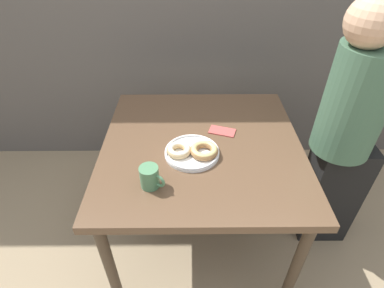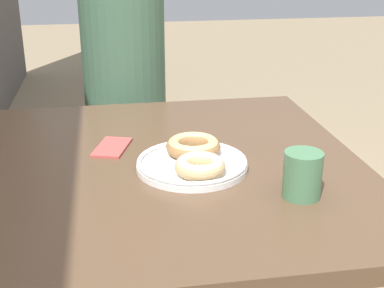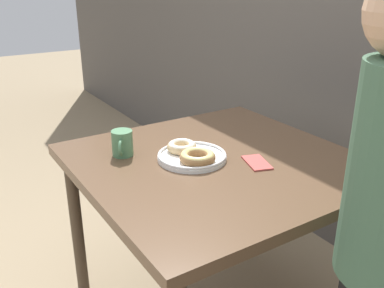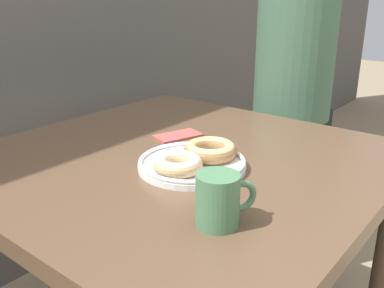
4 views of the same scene
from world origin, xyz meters
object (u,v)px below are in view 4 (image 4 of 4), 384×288
object	(u,v)px
donut_plate	(195,159)
dining_table	(180,183)
coffee_mug	(219,199)
napkin	(178,136)
person_figure	(293,104)

from	to	relation	value
donut_plate	dining_table	bearing A→B (deg)	62.36
coffee_mug	napkin	xyz separation A→B (m)	(0.32, 0.37, -0.05)
coffee_mug	person_figure	size ratio (longest dim) A/B	0.08
donut_plate	coffee_mug	bearing A→B (deg)	-132.09
donut_plate	person_figure	bearing A→B (deg)	9.30
donut_plate	person_figure	world-z (taller)	person_figure
dining_table	donut_plate	distance (m)	0.14
dining_table	person_figure	size ratio (longest dim) A/B	0.69
donut_plate	coffee_mug	xyz separation A→B (m)	(-0.17, -0.19, 0.03)
coffee_mug	person_figure	bearing A→B (deg)	18.76
person_figure	napkin	bearing A→B (deg)	174.56
dining_table	coffee_mug	size ratio (longest dim) A/B	9.12
person_figure	napkin	xyz separation A→B (m)	(-0.60, 0.06, 0.02)
donut_plate	coffee_mug	size ratio (longest dim) A/B	2.46
person_figure	donut_plate	bearing A→B (deg)	-170.70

